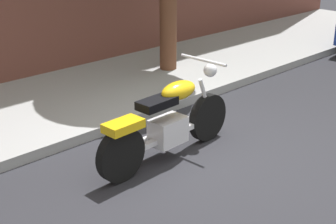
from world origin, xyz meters
The scene contains 3 objects.
ground_plane centered at (0.00, 0.00, 0.00)m, with size 60.00×60.00×0.00m, color #28282D.
sidewalk centered at (0.00, 2.58, 0.07)m, with size 18.96×2.65×0.14m, color #979797.
motorcycle centered at (-0.39, 0.21, 0.46)m, with size 2.12×0.70×1.12m.
Camera 1 is at (-4.10, -3.66, 2.74)m, focal length 52.60 mm.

